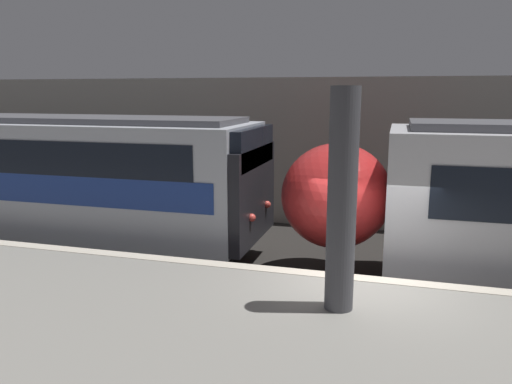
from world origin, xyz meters
TOP-DOWN VIEW (x-y plane):
  - ground_plane at (0.00, 0.00)m, footprint 120.00×120.00m
  - station_rear_barrier at (0.00, 6.90)m, footprint 50.00×0.15m
  - support_pillar_near at (-0.30, -1.46)m, footprint 0.42×0.42m

SIDE VIEW (x-z plane):
  - ground_plane at x=0.00m, z-range 0.00..0.00m
  - station_rear_barrier at x=0.00m, z-range 0.00..4.63m
  - support_pillar_near at x=-0.30m, z-range 1.02..4.28m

